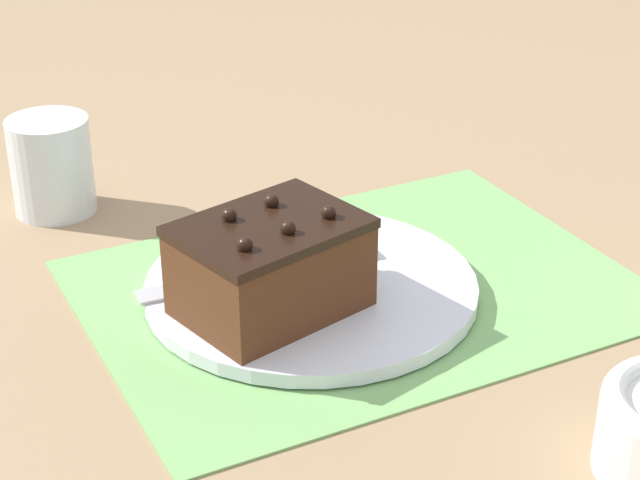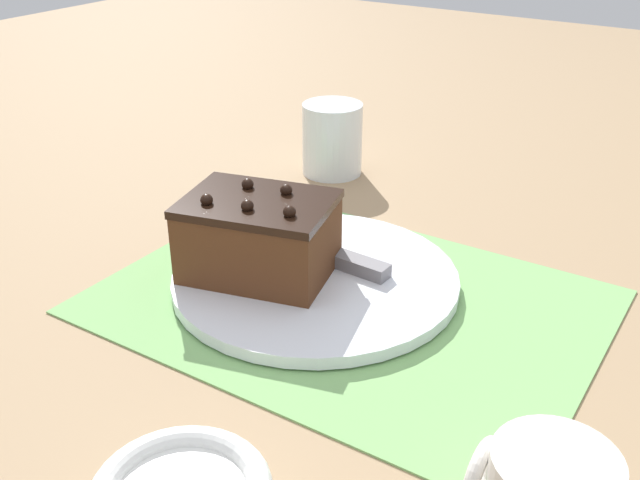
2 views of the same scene
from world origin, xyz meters
The scene contains 6 objects.
ground_plane centered at (0.00, 0.00, 0.00)m, with size 3.00×3.00×0.00m, color #9E7F5B.
placemat_woven centered at (0.00, 0.00, 0.00)m, with size 0.46×0.34×0.00m, color #7AB266.
cake_plate centered at (0.04, -0.01, 0.01)m, with size 0.28×0.28×0.01m.
chocolate_cake centered at (0.09, 0.02, 0.06)m, with size 0.16×0.13×0.09m.
serving_knife centered at (0.04, -0.04, 0.02)m, with size 0.21×0.03×0.01m.
drinking_glass centered at (0.19, -0.28, 0.05)m, with size 0.08×0.08×0.10m.
Camera 2 is at (-0.31, 0.53, 0.38)m, focal length 42.00 mm.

